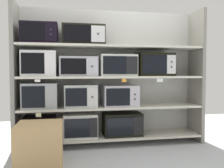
{
  "coord_description": "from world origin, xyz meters",
  "views": [
    {
      "loc": [
        -0.65,
        -3.44,
        1.04
      ],
      "look_at": [
        0.0,
        0.0,
        0.87
      ],
      "focal_mm": 39.49,
      "sensor_mm": 36.0,
      "label": 1
    }
  ],
  "objects": [
    {
      "name": "price_tag_1",
      "position": [
        -1.0,
        -0.22,
        0.93
      ],
      "size": [
        0.07,
        0.0,
        0.03
      ],
      "primitive_type": "cube",
      "color": "white"
    },
    {
      "name": "microwave_9",
      "position": [
        0.64,
        -0.0,
        1.15
      ],
      "size": [
        0.52,
        0.34,
        0.33
      ],
      "color": "black",
      "rests_on": "shelf_2"
    },
    {
      "name": "microwave_3",
      "position": [
        -0.99,
        -0.0,
        0.72
      ],
      "size": [
        0.45,
        0.4,
        0.34
      ],
      "color": "#9A9EA3",
      "rests_on": "shelf_1"
    },
    {
      "name": "shelf_0",
      "position": [
        0.0,
        0.0,
        0.11
      ],
      "size": [
        2.55,
        0.44,
        0.03
      ],
      "primitive_type": "cube",
      "color": "beige",
      "rests_on": "ground"
    },
    {
      "name": "price_tag_0",
      "position": [
        -0.99,
        -0.22,
        0.5
      ],
      "size": [
        0.07,
        0.0,
        0.05
      ],
      "primitive_type": "cube",
      "color": "beige"
    },
    {
      "name": "microwave_1",
      "position": [
        -0.46,
        -0.0,
        0.29
      ],
      "size": [
        0.47,
        0.35,
        0.33
      ],
      "color": "white",
      "rests_on": "shelf_0"
    },
    {
      "name": "microwave_6",
      "position": [
        -0.99,
        -0.0,
        1.15
      ],
      "size": [
        0.44,
        0.39,
        0.33
      ],
      "color": "silver",
      "rests_on": "shelf_2"
    },
    {
      "name": "shelf_3",
      "position": [
        0.0,
        0.0,
        1.39
      ],
      "size": [
        2.55,
        0.44,
        0.03
      ],
      "primitive_type": "cube",
      "color": "beige"
    },
    {
      "name": "shelf_1",
      "position": [
        0.0,
        0.0,
        0.54
      ],
      "size": [
        2.55,
        0.44,
        0.03
      ],
      "primitive_type": "cube",
      "color": "beige"
    },
    {
      "name": "microwave_10",
      "position": [
        -0.98,
        -0.0,
        1.54
      ],
      "size": [
        0.47,
        0.44,
        0.27
      ],
      "color": "black",
      "rests_on": "shelf_3"
    },
    {
      "name": "price_tag_3",
      "position": [
        0.63,
        -0.22,
        0.92
      ],
      "size": [
        0.09,
        0.0,
        0.05
      ],
      "primitive_type": "cube",
      "color": "white"
    },
    {
      "name": "microwave_5",
      "position": [
        0.11,
        -0.0,
        0.7
      ],
      "size": [
        0.49,
        0.42,
        0.29
      ],
      "color": "#BCB6C1",
      "rests_on": "shelf_1"
    },
    {
      "name": "shipping_carton",
      "position": [
        -0.93,
        -0.69,
        0.24
      ],
      "size": [
        0.49,
        0.49,
        0.48
      ],
      "primitive_type": "cube",
      "color": "tan",
      "rests_on": "ground"
    },
    {
      "name": "microwave_4",
      "position": [
        -0.45,
        -0.0,
        0.71
      ],
      "size": [
        0.45,
        0.38,
        0.31
      ],
      "color": "#B4BCBB",
      "rests_on": "shelf_1"
    },
    {
      "name": "microwave_2",
      "position": [
        0.15,
        -0.0,
        0.29
      ],
      "size": [
        0.55,
        0.35,
        0.32
      ],
      "color": "black",
      "rests_on": "shelf_0"
    },
    {
      "name": "upright_right",
      "position": [
        1.3,
        0.0,
        0.98
      ],
      "size": [
        0.05,
        0.44,
        1.96
      ],
      "primitive_type": "cube",
      "color": "gray",
      "rests_on": "ground"
    },
    {
      "name": "microwave_7",
      "position": [
        -0.47,
        -0.0,
        1.11
      ],
      "size": [
        0.52,
        0.35,
        0.27
      ],
      "color": "#B9B6C3",
      "rests_on": "shelf_2"
    },
    {
      "name": "shelf_2",
      "position": [
        0.0,
        0.0,
        0.97
      ],
      "size": [
        2.55,
        0.44,
        0.03
      ],
      "primitive_type": "cube",
      "color": "beige"
    },
    {
      "name": "microwave_8",
      "position": [
        0.08,
        -0.0,
        1.13
      ],
      "size": [
        0.51,
        0.35,
        0.3
      ],
      "color": "silver",
      "rests_on": "shelf_2"
    },
    {
      "name": "upright_left",
      "position": [
        -1.3,
        0.0,
        0.98
      ],
      "size": [
        0.05,
        0.44,
        1.96
      ],
      "primitive_type": "cube",
      "color": "gray",
      "rests_on": "ground"
    },
    {
      "name": "price_tag_2",
      "position": [
        0.12,
        -0.22,
        0.93
      ],
      "size": [
        0.06,
        0.0,
        0.04
      ],
      "primitive_type": "cube",
      "color": "orange"
    },
    {
      "name": "microwave_0",
      "position": [
        -1.0,
        -0.0,
        0.28
      ],
      "size": [
        0.43,
        0.44,
        0.3
      ],
      "color": "black",
      "rests_on": "shelf_0"
    },
    {
      "name": "microwave_11",
      "position": [
        -0.41,
        -0.0,
        1.54
      ],
      "size": [
        0.58,
        0.37,
        0.27
      ],
      "color": "black",
      "rests_on": "shelf_3"
    },
    {
      "name": "back_panel",
      "position": [
        0.0,
        0.24,
        0.98
      ],
      "size": [
        2.75,
        0.04,
        1.96
      ],
      "primitive_type": "cube",
      "color": "#B2B2AD",
      "rests_on": "ground"
    }
  ]
}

